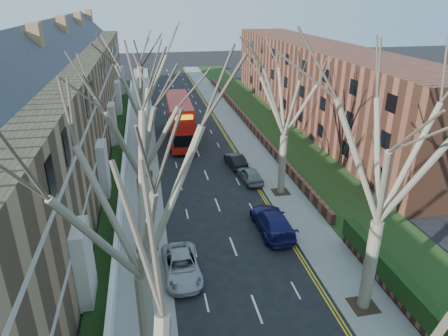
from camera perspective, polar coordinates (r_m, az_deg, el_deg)
pavement_left at (r=48.72m, az=-11.72°, el=4.22°), size 3.00×102.00×0.12m
pavement_right at (r=49.93m, az=2.20°, el=5.16°), size 3.00×102.00×0.12m
terrace_left at (r=40.42m, az=-23.25°, el=7.01°), size 9.70×78.00×13.60m
flats_right at (r=55.98m, az=13.07°, el=11.78°), size 13.97×54.00×10.00m
front_wall_left at (r=41.09m, az=-14.02°, el=1.22°), size 0.30×78.00×1.00m
grass_verge_right at (r=51.08m, az=7.15°, el=5.52°), size 6.00×102.00×0.06m
tree_left_mid at (r=14.50m, az=-12.94°, el=-1.78°), size 10.50×10.50×14.71m
tree_left_far at (r=24.04m, az=-12.51°, el=7.49°), size 10.15×10.15×14.22m
tree_left_dist at (r=35.70m, az=-12.40°, el=13.07°), size 10.50×10.50×14.71m
tree_right_mid at (r=19.50m, az=22.85°, el=3.49°), size 10.50×10.50×14.71m
tree_right_far at (r=31.71m, az=9.03°, el=11.50°), size 10.15×10.15×14.22m
double_decker_bus at (r=46.76m, az=-6.35°, el=6.72°), size 3.04×11.53×4.79m
car_left_far at (r=24.84m, az=-6.09°, el=-13.76°), size 2.31×4.72×1.29m
car_right_near at (r=28.97m, az=6.91°, el=-7.57°), size 2.26×5.43×1.57m
car_right_mid at (r=36.37m, az=3.73°, el=-0.96°), size 1.89×4.02×1.33m
car_right_far at (r=39.53m, az=1.66°, el=1.08°), size 1.75×4.01×1.28m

